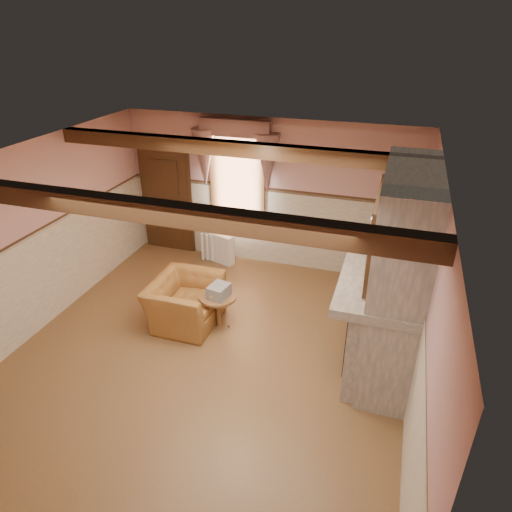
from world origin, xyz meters
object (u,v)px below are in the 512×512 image
(armchair, at_px, (185,302))
(bowl, at_px, (383,277))
(side_table, at_px, (219,311))
(radiator, at_px, (218,247))
(oil_lamp, at_px, (387,251))
(mantel_clock, at_px, (388,241))

(armchair, distance_m, bowl, 3.11)
(side_table, relative_size, bowl, 1.63)
(radiator, bearing_deg, oil_lamp, -10.25)
(armchair, bearing_deg, bowl, -94.36)
(mantel_clock, xyz_separation_m, oil_lamp, (0.00, -0.39, 0.04))
(mantel_clock, height_order, oil_lamp, oil_lamp)
(side_table, bearing_deg, armchair, -173.86)
(mantel_clock, distance_m, oil_lamp, 0.40)
(armchair, relative_size, oil_lamp, 4.01)
(armchair, relative_size, radiator, 1.61)
(oil_lamp, bearing_deg, armchair, -173.69)
(side_table, height_order, bowl, bowl)
(bowl, bearing_deg, side_table, 173.33)
(armchair, xyz_separation_m, bowl, (2.90, -0.22, 1.10))
(side_table, relative_size, mantel_clock, 2.37)
(armchair, height_order, mantel_clock, mantel_clock)
(side_table, relative_size, radiator, 0.81)
(side_table, distance_m, bowl, 2.66)
(armchair, relative_size, side_table, 1.98)
(mantel_clock, bearing_deg, armchair, -166.16)
(radiator, height_order, oil_lamp, oil_lamp)
(mantel_clock, relative_size, oil_lamp, 0.86)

